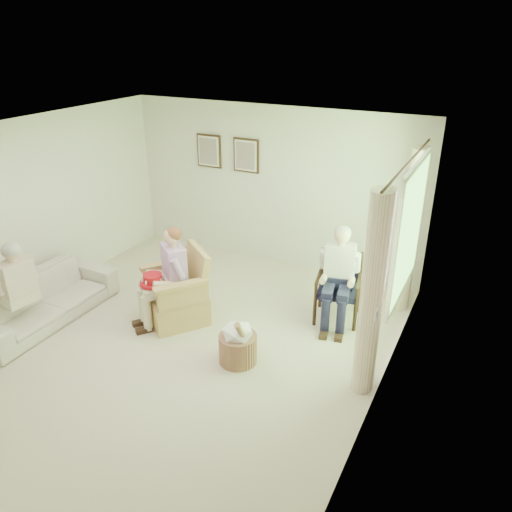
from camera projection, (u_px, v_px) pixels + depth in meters
name	position (u px, v px, depth m)	size (l,w,h in m)	color
floor	(180.00, 342.00, 6.40)	(5.50, 5.50, 0.00)	beige
back_wall	(272.00, 187.00, 8.08)	(5.00, 0.04, 2.60)	silver
left_wall	(23.00, 216.00, 6.87)	(0.04, 5.50, 2.60)	silver
right_wall	(385.00, 297.00, 4.83)	(0.04, 5.50, 2.60)	silver
ceiling	(164.00, 138.00, 5.30)	(5.00, 5.50, 0.02)	white
window	(410.00, 228.00, 5.69)	(0.13, 2.50, 1.63)	#2D6B23
curtain_left	(372.00, 296.00, 5.14)	(0.34, 0.34, 2.30)	#FBE8C4
curtain_right	(410.00, 232.00, 6.73)	(0.34, 0.34, 2.30)	#FBE8C4
framed_print_left	(209.00, 151.00, 8.31)	(0.45, 0.05, 0.55)	#382114
framed_print_right	(246.00, 156.00, 8.03)	(0.45, 0.05, 0.55)	#382114
wicker_armchair	(178.00, 297.00, 6.79)	(0.78, 0.78, 1.00)	tan
wood_armchair	(340.00, 284.00, 6.77)	(0.58, 0.55, 0.90)	black
sofa	(44.00, 300.00, 6.77)	(0.81, 2.08, 0.61)	beige
person_wicker	(169.00, 272.00, 6.49)	(0.40, 0.63, 1.33)	beige
person_dark	(338.00, 270.00, 6.53)	(0.40, 0.63, 1.33)	#1B1938
person_sofa	(13.00, 285.00, 6.28)	(0.42, 0.63, 1.27)	beige
red_hat	(153.00, 280.00, 6.47)	(0.35, 0.35, 0.14)	#B6121B
hatbox	(238.00, 343.00, 5.92)	(0.60, 0.60, 0.68)	tan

